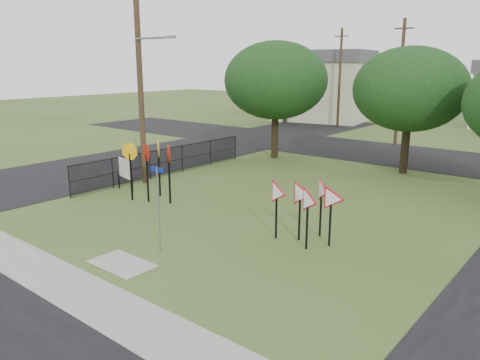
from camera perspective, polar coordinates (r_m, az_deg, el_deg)
name	(u,v)px	position (r m, az deg, el deg)	size (l,w,h in m)	color
ground	(180,241)	(16.13, -7.30, -7.44)	(140.00, 140.00, 0.00)	#38541F
sidewalk	(68,285)	(13.85, -20.28, -11.93)	(30.00, 1.60, 0.02)	gray
planting_strip	(24,302)	(13.37, -24.80, -13.36)	(30.00, 0.80, 0.02)	#38541F
street_left	(165,155)	(31.19, -9.17, 3.00)	(8.00, 50.00, 0.02)	black
street_far	(401,155)	(32.69, 19.05, 2.91)	(60.00, 8.00, 0.02)	black
curb_pad	(122,264)	(14.72, -14.19, -9.88)	(2.00, 1.20, 0.02)	gray
street_name_sign	(158,203)	(14.91, -9.93, -2.83)	(0.57, 0.06, 2.76)	gray
stop_sign_cluster	(151,158)	(20.60, -10.80, 2.68)	(2.39, 1.65, 2.58)	black
yield_sign_cluster	(307,198)	(15.64, 8.19, -2.13)	(2.68, 1.81, 2.10)	black
info_board	(125,169)	(22.70, -13.87, 1.27)	(1.20, 0.32, 1.54)	black
utility_pole_main	(141,78)	(23.45, -12.01, 12.11)	(3.55, 0.33, 10.00)	#493522
far_pole_a	(400,82)	(36.63, 18.92, 11.28)	(1.40, 0.24, 9.00)	#493522
far_pole_c	(340,78)	(45.40, 12.06, 12.10)	(1.40, 0.24, 9.00)	#493522
fence_run	(167,161)	(25.37, -8.94, 2.27)	(0.05, 11.55, 1.50)	black
house_left	(323,85)	(50.85, 10.07, 11.29)	(10.58, 8.88, 7.20)	beige
tree_near_left	(276,80)	(29.62, 4.38, 12.01)	(6.40, 6.40, 7.27)	#2D2314
tree_near_mid	(410,89)	(26.81, 20.02, 10.34)	(6.00, 6.00, 6.80)	#2D2314
tree_far_left	(286,71)	(48.45, 5.64, 13.11)	(6.80, 6.80, 7.73)	#2D2314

